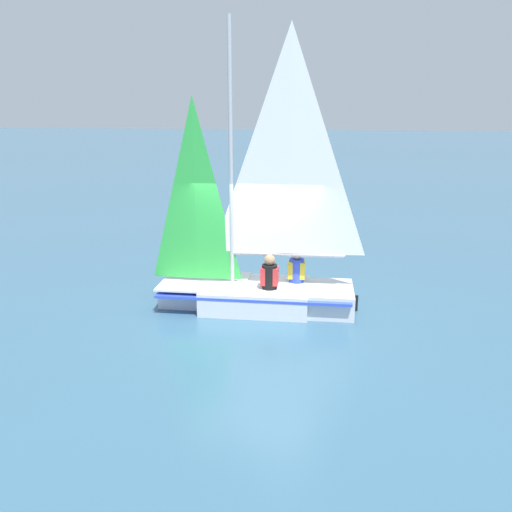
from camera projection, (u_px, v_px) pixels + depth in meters
The scene contains 4 objects.
ground_plane at pixel (256, 306), 10.20m from camera, with size 260.00×260.00×0.00m, color #38607A.
sailboat_main at pixel (258, 268), 9.97m from camera, with size 2.02×4.02×5.49m.
sailor_helm at pixel (269, 281), 9.82m from camera, with size 0.34×0.38×1.16m.
sailor_crew at pixel (296, 274), 10.21m from camera, with size 0.34×0.38×1.16m.
Camera 1 is at (-9.17, -2.60, 3.76)m, focal length 35.00 mm.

